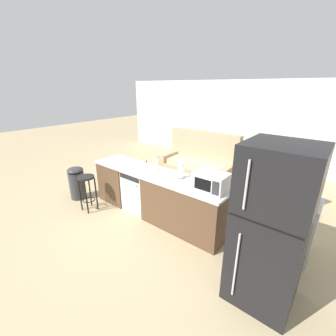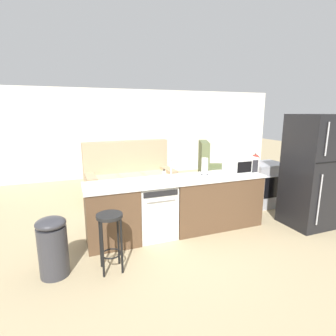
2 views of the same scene
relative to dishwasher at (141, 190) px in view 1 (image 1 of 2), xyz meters
name	(u,v)px [view 1 (image 1 of 2)]	position (x,y,z in m)	size (l,w,h in m)	color
ground_plane	(151,212)	(0.25, 0.00, -0.42)	(24.00, 24.00, 0.00)	tan
wall_back	(249,124)	(0.55, 4.20, 0.88)	(10.00, 0.06, 2.60)	silver
kitchen_counter	(159,197)	(0.49, 0.00, 0.00)	(2.94, 0.66, 0.90)	brown
dishwasher	(141,190)	(0.00, 0.00, 0.00)	(0.58, 0.61, 0.84)	silver
stove_range	(287,223)	(2.60, 0.55, 0.03)	(0.76, 0.68, 0.90)	#B7B7BC
refrigerator	(270,228)	(2.60, -0.55, 0.53)	(0.72, 0.73, 1.91)	black
microwave	(211,181)	(1.56, 0.00, 0.62)	(0.50, 0.37, 0.28)	white
sink_faucet	(157,163)	(0.33, 0.13, 0.61)	(0.07, 0.18, 0.30)	silver
paper_towel_roll	(181,170)	(0.92, 0.10, 0.62)	(0.14, 0.14, 0.28)	#4C4C51
soap_bottle	(146,166)	(0.16, 0.02, 0.55)	(0.06, 0.06, 0.18)	silver
kettle	(283,185)	(2.43, 0.68, 0.56)	(0.21, 0.17, 0.19)	red
bar_stool	(87,186)	(-0.80, -0.71, 0.11)	(0.32, 0.32, 0.74)	black
trash_bin	(77,182)	(-1.46, -0.57, -0.04)	(0.35, 0.35, 0.74)	#333338
couch	(199,165)	(0.07, 2.15, -0.03)	(2.04, 0.99, 1.27)	tan
armchair	(285,188)	(2.23, 2.14, -0.07)	(1.06, 1.09, 1.20)	#667047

